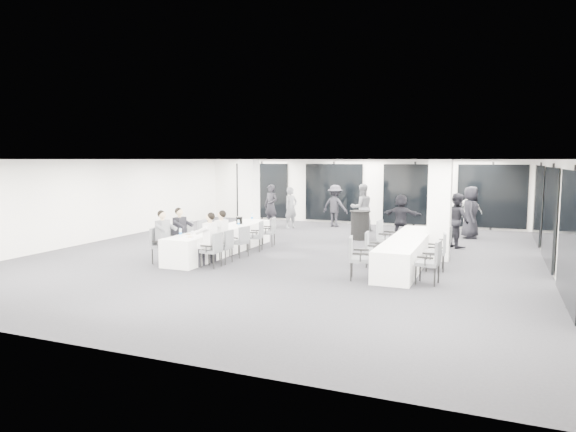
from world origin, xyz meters
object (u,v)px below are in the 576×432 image
Objects in this scene: cocktail_table at (360,225)px; chair_main_right_second at (225,244)px; chair_main_left_mid at (194,235)px; chair_main_left_near at (159,243)px; chair_side_left_mid at (372,247)px; chair_side_right_far at (444,241)px; chair_main_left_far at (225,228)px; chair_main_right_far at (270,230)px; standing_guest_h at (457,217)px; chair_side_left_far at (384,236)px; standing_guest_e at (471,209)px; chair_main_right_mid at (241,240)px; standing_guest_f at (401,213)px; standing_guest_g at (271,203)px; chair_main_left_fourth at (206,232)px; ice_bucket_far at (239,220)px; chair_main_left_second at (178,240)px; chair_main_right_fourth at (257,234)px; chair_main_right_near at (214,248)px; ice_bucket_near at (207,228)px; standing_guest_c at (335,203)px; standing_guest_a at (291,205)px; chair_side_right_near at (432,260)px; banquet_table_main at (222,241)px; banquet_table_side at (407,251)px; chair_side_left_near at (357,255)px; chair_side_right_mid at (439,249)px.

cocktail_table reaches higher than chair_main_right_second.
chair_main_left_near is at bearing -10.65° from chair_main_left_mid.
chair_side_left_mid is 2.34m from chair_side_right_far.
chair_main_left_far is 5.78m from chair_side_left_mid.
chair_main_right_far is 6.00m from standing_guest_h.
chair_side_left_far is at bearing -62.54° from cocktail_table.
chair_side_left_far is 0.49× the size of standing_guest_e.
chair_main_right_mid is 3.79m from chair_side_left_mid.
standing_guest_f reaches higher than chair_main_right_mid.
standing_guest_g is (-0.30, 6.40, 0.46)m from chair_main_left_mid.
cocktail_table reaches higher than chair_main_left_near.
ice_bucket_far is at bearing 128.96° from chair_main_left_fourth.
standing_guest_h is (2.01, -1.45, 0.10)m from standing_guest_f.
chair_main_left_near is at bearing 12.78° from chair_main_left_second.
chair_main_right_fourth is at bearing -76.00° from chair_side_left_far.
chair_main_right_near is (1.65, -0.81, 0.02)m from chair_main_left_second.
chair_main_right_near reaches higher than chair_main_right_second.
ice_bucket_near is (-4.57, -2.29, 0.28)m from chair_side_left_far.
chair_side_left_mid is at bearing 125.56° from standing_guest_c.
standing_guest_a reaches higher than chair_side_right_far.
chair_side_right_near reaches higher than chair_main_right_second.
chair_main_right_far is 0.53× the size of standing_guest_f.
chair_side_left_mid is 4.64m from ice_bucket_near.
standing_guest_g is (-7.41, 4.80, 0.46)m from chair_side_right_far.
chair_side_left_far reaches higher than cocktail_table.
banquet_table_side is (5.44, 0.27, 0.00)m from banquet_table_main.
standing_guest_g is at bearing -156.24° from chair_side_left_near.
chair_side_left_near is 8.01m from standing_guest_e.
chair_main_left_mid is 0.95× the size of chair_side_right_near.
chair_side_left_mid is 0.95× the size of chair_side_right_mid.
chair_main_right_far reaches higher than chair_side_left_mid.
chair_side_right_far reaches higher than chair_side_left_mid.
chair_side_right_far is at bearing -58.09° from chair_main_right_mid.
standing_guest_e is (2.15, 4.50, 0.46)m from chair_side_left_far.
standing_guest_f is (5.27, 7.08, 0.33)m from chair_main_left_near.
standing_guest_a reaches higher than chair_main_left_near.
cocktail_table is at bearing 43.63° from ice_bucket_far.
chair_main_left_fourth reaches higher than banquet_table_side.
cocktail_table reaches higher than ice_bucket_near.
chair_side_right_near reaches higher than chair_main_right_mid.
standing_guest_e is 9.01× the size of ice_bucket_far.
standing_guest_f reaches higher than ice_bucket_near.
chair_main_right_near is 9.06m from standing_guest_c.
chair_main_right_mid is 0.96× the size of chair_main_right_far.
chair_main_right_mid reaches higher than banquet_table_side.
ice_bucket_far is (-1.35, -6.04, -0.12)m from standing_guest_c.
standing_guest_f is (5.27, 5.37, 0.35)m from chair_main_left_mid.
standing_guest_a is (0.70, 6.16, 0.42)m from chair_main_left_mid.
chair_main_left_fourth is at bearing 78.65° from chair_side_right_mid.
chair_side_left_near reaches higher than chair_main_right_fourth.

